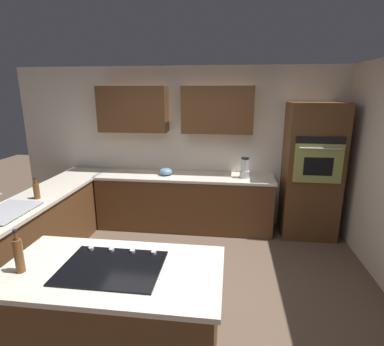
# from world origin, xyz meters

# --- Properties ---
(ground_plane) EXTENTS (14.00, 14.00, 0.00)m
(ground_plane) POSITION_xyz_m (0.00, 0.00, 0.00)
(ground_plane) COLOR brown
(wall_back) EXTENTS (6.00, 0.44, 2.60)m
(wall_back) POSITION_xyz_m (0.07, -2.04, 1.46)
(wall_back) COLOR silver
(wall_back) RESTS_ON ground
(lower_cabinets_back) EXTENTS (2.80, 0.60, 0.86)m
(lower_cabinets_back) POSITION_xyz_m (0.10, -1.72, 0.43)
(lower_cabinets_back) COLOR brown
(lower_cabinets_back) RESTS_ON ground
(countertop_back) EXTENTS (2.84, 0.64, 0.04)m
(countertop_back) POSITION_xyz_m (0.10, -1.72, 0.88)
(countertop_back) COLOR silver
(countertop_back) RESTS_ON lower_cabinets_back
(lower_cabinets_side) EXTENTS (0.60, 2.90, 0.86)m
(lower_cabinets_side) POSITION_xyz_m (1.82, -0.55, 0.43)
(lower_cabinets_side) COLOR brown
(lower_cabinets_side) RESTS_ON ground
(countertop_side) EXTENTS (0.64, 2.94, 0.04)m
(countertop_side) POSITION_xyz_m (1.82, -0.55, 0.88)
(countertop_side) COLOR silver
(countertop_side) RESTS_ON lower_cabinets_side
(island_base) EXTENTS (1.61, 0.81, 0.86)m
(island_base) POSITION_xyz_m (0.25, 1.00, 0.43)
(island_base) COLOR brown
(island_base) RESTS_ON ground
(island_top) EXTENTS (1.69, 0.89, 0.04)m
(island_top) POSITION_xyz_m (0.25, 1.00, 0.88)
(island_top) COLOR silver
(island_top) RESTS_ON island_base
(wall_oven) EXTENTS (0.80, 0.66, 2.05)m
(wall_oven) POSITION_xyz_m (-1.85, -1.72, 1.03)
(wall_oven) COLOR brown
(wall_oven) RESTS_ON ground
(sink_unit) EXTENTS (0.46, 0.70, 0.23)m
(sink_unit) POSITION_xyz_m (1.83, 0.09, 0.92)
(sink_unit) COLOR #515456
(sink_unit) RESTS_ON countertop_side
(cooktop) EXTENTS (0.76, 0.56, 0.03)m
(cooktop) POSITION_xyz_m (0.25, 0.99, 0.91)
(cooktop) COLOR black
(cooktop) RESTS_ON island_top
(blender) EXTENTS (0.15, 0.15, 0.33)m
(blender) POSITION_xyz_m (-0.85, -1.70, 1.04)
(blender) COLOR silver
(blender) RESTS_ON countertop_back
(mixing_bowl) EXTENTS (0.21, 0.21, 0.11)m
(mixing_bowl) POSITION_xyz_m (0.40, -1.70, 0.96)
(mixing_bowl) COLOR #668CB2
(mixing_bowl) RESTS_ON countertop_back
(dish_soap_bottle) EXTENTS (0.07, 0.07, 0.27)m
(dish_soap_bottle) POSITION_xyz_m (1.77, -0.39, 1.01)
(dish_soap_bottle) COLOR brown
(dish_soap_bottle) RESTS_ON countertop_side
(oil_bottle) EXTENTS (0.07, 0.07, 0.34)m
(oil_bottle) POSITION_xyz_m (0.90, 1.13, 1.04)
(oil_bottle) COLOR brown
(oil_bottle) RESTS_ON island_top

